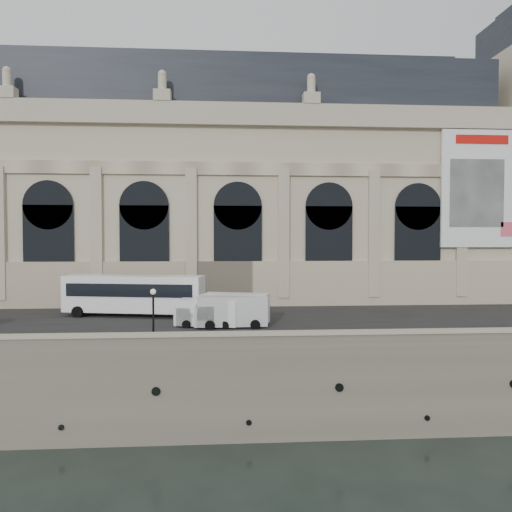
{
  "coord_description": "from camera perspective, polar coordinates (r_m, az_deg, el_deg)",
  "views": [
    {
      "loc": [
        -5.75,
        -32.21,
        13.45
      ],
      "look_at": [
        -2.0,
        22.0,
        11.55
      ],
      "focal_mm": 35.0,
      "sensor_mm": 36.0,
      "label": 1
    }
  ],
  "objects": [
    {
      "name": "ground",
      "position": [
        35.37,
        6.09,
        -20.35
      ],
      "size": [
        260.0,
        260.0,
        0.0
      ],
      "primitive_type": "plane",
      "color": "black",
      "rests_on": "ground"
    },
    {
      "name": "quay",
      "position": [
        68.26,
        0.93,
        -6.8
      ],
      "size": [
        160.0,
        70.0,
        6.0
      ],
      "primitive_type": "cube",
      "color": "gray",
      "rests_on": "ground"
    },
    {
      "name": "street",
      "position": [
        47.15,
        3.12,
        -7.05
      ],
      "size": [
        160.0,
        24.0,
        0.06
      ],
      "primitive_type": "cube",
      "color": "#2D2D2D",
      "rests_on": "quay"
    },
    {
      "name": "parapet",
      "position": [
        34.0,
        5.95,
        -9.6
      ],
      "size": [
        160.0,
        1.4,
        1.21
      ],
      "color": "gray",
      "rests_on": "quay"
    },
    {
      "name": "museum",
      "position": [
        63.38,
        -4.18,
        7.68
      ],
      "size": [
        69.0,
        18.7,
        29.1
      ],
      "color": "beige",
      "rests_on": "quay"
    },
    {
      "name": "bus_left",
      "position": [
        48.98,
        -13.8,
        -4.2
      ],
      "size": [
        13.6,
        5.32,
        3.93
      ],
      "color": "white",
      "rests_on": "quay"
    },
    {
      "name": "van_b",
      "position": [
        41.97,
        -3.28,
        -6.33
      ],
      "size": [
        6.05,
        2.61,
        2.67
      ],
      "color": "silver",
      "rests_on": "quay"
    },
    {
      "name": "van_c",
      "position": [
        42.38,
        -5.88,
        -6.49
      ],
      "size": [
        5.58,
        3.16,
        2.34
      ],
      "color": "white",
      "rests_on": "quay"
    },
    {
      "name": "box_truck",
      "position": [
        43.36,
        -2.81,
        -6.08
      ],
      "size": [
        7.0,
        3.89,
        2.69
      ],
      "color": "white",
      "rests_on": "quay"
    },
    {
      "name": "lamp_left",
      "position": [
        35.6,
        -11.65,
        -6.89
      ],
      "size": [
        0.4,
        0.4,
        3.96
      ],
      "color": "black",
      "rests_on": "quay"
    }
  ]
}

